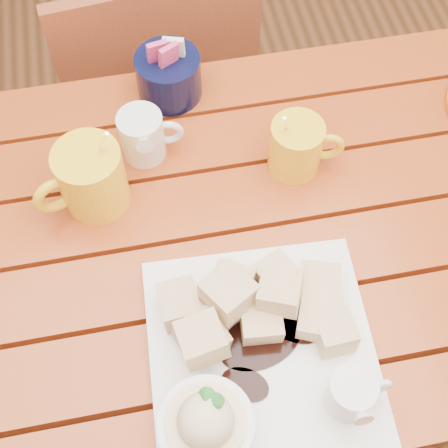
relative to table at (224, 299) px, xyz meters
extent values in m
plane|color=#542F18|center=(0.00, 0.00, -0.64)|extent=(5.00, 5.00, 0.00)
cube|color=maroon|center=(0.00, -0.23, 0.09)|extent=(1.20, 0.11, 0.03)
cube|color=maroon|center=(0.00, -0.11, 0.09)|extent=(1.20, 0.11, 0.03)
cube|color=maroon|center=(0.00, 0.00, 0.09)|extent=(1.20, 0.11, 0.03)
cube|color=maroon|center=(0.00, 0.11, 0.09)|extent=(1.20, 0.11, 0.03)
cube|color=maroon|center=(0.00, 0.23, 0.09)|extent=(1.20, 0.11, 0.03)
cube|color=maroon|center=(0.00, 0.34, 0.09)|extent=(1.20, 0.11, 0.03)
cube|color=maroon|center=(0.00, 0.36, 0.04)|extent=(1.12, 0.04, 0.08)
cylinder|color=maroon|center=(0.55, 0.35, -0.28)|extent=(0.06, 0.06, 0.72)
cube|color=white|center=(0.03, -0.13, 0.12)|extent=(0.30, 0.30, 0.02)
cube|color=#BE8039|center=(-0.07, -0.06, 0.14)|extent=(0.06, 0.06, 0.04)
cube|color=#BE8039|center=(0.03, -0.10, 0.14)|extent=(0.06, 0.06, 0.04)
cube|color=#BE8039|center=(-0.05, -0.11, 0.14)|extent=(0.07, 0.07, 0.04)
cube|color=#BE8039|center=(0.12, -0.07, 0.14)|extent=(0.07, 0.07, 0.04)
cube|color=#BE8039|center=(0.12, -0.13, 0.14)|extent=(0.05, 0.05, 0.04)
cube|color=#BE8039|center=(0.00, -0.04, 0.14)|extent=(0.07, 0.07, 0.04)
cube|color=#BE8039|center=(0.06, -0.08, 0.18)|extent=(0.07, 0.07, 0.04)
cube|color=#BE8039|center=(-0.01, -0.07, 0.18)|extent=(0.07, 0.07, 0.04)
cube|color=#BE8039|center=(0.10, -0.11, 0.14)|extent=(0.07, 0.07, 0.04)
cube|color=#BE8039|center=(0.06, -0.04, 0.14)|extent=(0.07, 0.07, 0.04)
cube|color=#BE8039|center=(-0.05, -0.12, 0.18)|extent=(0.06, 0.06, 0.04)
cylinder|color=white|center=(-0.06, -0.22, 0.15)|extent=(0.11, 0.11, 0.05)
cylinder|color=beige|center=(-0.06, -0.22, 0.16)|extent=(0.09, 0.09, 0.03)
sphere|color=beige|center=(-0.06, -0.22, 0.18)|extent=(0.07, 0.07, 0.07)
cone|color=#2A8130|center=(-0.05, -0.21, 0.21)|extent=(0.04, 0.04, 0.03)
cone|color=#2A8130|center=(-0.06, -0.20, 0.21)|extent=(0.03, 0.03, 0.03)
cylinder|color=white|center=(0.11, -0.21, 0.16)|extent=(0.06, 0.06, 0.06)
cylinder|color=black|center=(0.11, -0.21, 0.18)|extent=(0.05, 0.05, 0.01)
cone|color=white|center=(0.11, -0.24, 0.18)|extent=(0.02, 0.02, 0.03)
torus|color=white|center=(0.15, -0.21, 0.16)|extent=(0.04, 0.01, 0.04)
cylinder|color=yellow|center=(-0.16, 0.15, 0.16)|extent=(0.10, 0.10, 0.11)
cylinder|color=black|center=(-0.16, 0.15, 0.21)|extent=(0.08, 0.08, 0.01)
torus|color=yellow|center=(-0.22, 0.13, 0.16)|extent=(0.07, 0.04, 0.07)
cylinder|color=silver|center=(-0.15, 0.16, 0.20)|extent=(0.05, 0.05, 0.14)
cylinder|color=yellow|center=(0.14, 0.16, 0.15)|extent=(0.08, 0.08, 0.09)
cylinder|color=black|center=(0.14, 0.16, 0.19)|extent=(0.07, 0.07, 0.01)
torus|color=yellow|center=(0.19, 0.15, 0.15)|extent=(0.06, 0.02, 0.06)
cylinder|color=silver|center=(0.13, 0.17, 0.18)|extent=(0.03, 0.05, 0.12)
cylinder|color=white|center=(-0.08, 0.23, 0.15)|extent=(0.07, 0.07, 0.08)
cylinder|color=white|center=(-0.08, 0.23, 0.18)|extent=(0.05, 0.05, 0.01)
cone|color=white|center=(-0.08, 0.19, 0.18)|extent=(0.03, 0.03, 0.03)
torus|color=white|center=(-0.04, 0.23, 0.15)|extent=(0.05, 0.02, 0.05)
cylinder|color=black|center=(-0.03, 0.34, 0.15)|extent=(0.11, 0.11, 0.08)
cube|color=#D73A72|center=(-0.04, 0.34, 0.20)|extent=(0.04, 0.02, 0.05)
cube|color=white|center=(-0.01, 0.34, 0.20)|extent=(0.04, 0.02, 0.05)
cube|color=#D73A72|center=(-0.02, 0.33, 0.20)|extent=(0.04, 0.03, 0.05)
cube|color=brown|center=(-0.05, 0.68, -0.24)|extent=(0.43, 0.43, 0.03)
cylinder|color=brown|center=(0.10, 0.87, -0.45)|extent=(0.03, 0.03, 0.39)
cylinder|color=brown|center=(-0.23, 0.83, -0.45)|extent=(0.03, 0.03, 0.39)
cylinder|color=brown|center=(0.14, 0.54, -0.45)|extent=(0.03, 0.03, 0.39)
cylinder|color=brown|center=(-0.19, 0.50, -0.45)|extent=(0.03, 0.03, 0.39)
cube|color=brown|center=(-0.03, 0.51, -0.02)|extent=(0.39, 0.07, 0.41)
camera|label=1|loc=(-0.07, -0.38, 0.90)|focal=50.00mm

